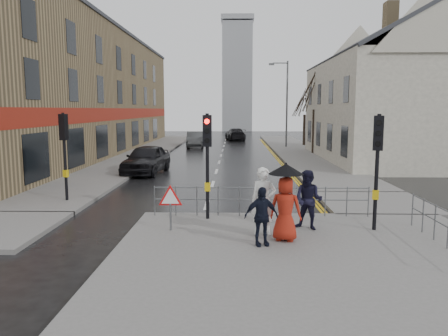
{
  "coord_description": "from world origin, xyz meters",
  "views": [
    {
      "loc": [
        1.06,
        -13.64,
        3.67
      ],
      "look_at": [
        0.65,
        3.49,
        1.36
      ],
      "focal_mm": 35.0,
      "sensor_mm": 36.0,
      "label": 1
    }
  ],
  "objects_px": {
    "pedestrian_d": "(261,216)",
    "car_parked": "(146,159)",
    "pedestrian_b": "(308,200)",
    "car_mid": "(195,139)",
    "pedestrian_a": "(264,201)",
    "pedestrian_with_umbrella": "(286,199)"
  },
  "relations": [
    {
      "from": "pedestrian_a",
      "to": "pedestrian_b",
      "type": "bearing_deg",
      "value": 18.24
    },
    {
      "from": "pedestrian_d",
      "to": "car_mid",
      "type": "xyz_separation_m",
      "value": [
        -4.52,
        31.28,
        -0.16
      ]
    },
    {
      "from": "pedestrian_with_umbrella",
      "to": "car_mid",
      "type": "xyz_separation_m",
      "value": [
        -5.19,
        30.84,
        -0.52
      ]
    },
    {
      "from": "pedestrian_a",
      "to": "pedestrian_b",
      "type": "distance_m",
      "value": 1.47
    },
    {
      "from": "car_parked",
      "to": "pedestrian_d",
      "type": "bearing_deg",
      "value": -61.6
    },
    {
      "from": "car_parked",
      "to": "car_mid",
      "type": "bearing_deg",
      "value": 91.55
    },
    {
      "from": "pedestrian_a",
      "to": "pedestrian_d",
      "type": "xyz_separation_m",
      "value": [
        -0.12,
        -1.02,
        -0.18
      ]
    },
    {
      "from": "car_parked",
      "to": "car_mid",
      "type": "relative_size",
      "value": 1.05
    },
    {
      "from": "pedestrian_with_umbrella",
      "to": "pedestrian_b",
      "type": "bearing_deg",
      "value": 54.79
    },
    {
      "from": "pedestrian_b",
      "to": "pedestrian_d",
      "type": "height_order",
      "value": "pedestrian_b"
    },
    {
      "from": "car_mid",
      "to": "pedestrian_a",
      "type": "bearing_deg",
      "value": -84.93
    },
    {
      "from": "pedestrian_d",
      "to": "car_parked",
      "type": "xyz_separation_m",
      "value": [
        -5.77,
        13.73,
        -0.09
      ]
    },
    {
      "from": "pedestrian_with_umbrella",
      "to": "car_parked",
      "type": "height_order",
      "value": "pedestrian_with_umbrella"
    },
    {
      "from": "pedestrian_b",
      "to": "pedestrian_with_umbrella",
      "type": "distance_m",
      "value": 1.43
    },
    {
      "from": "pedestrian_b",
      "to": "car_mid",
      "type": "relative_size",
      "value": 0.38
    },
    {
      "from": "pedestrian_a",
      "to": "pedestrian_b",
      "type": "xyz_separation_m",
      "value": [
        1.36,
        0.56,
        -0.08
      ]
    },
    {
      "from": "pedestrian_a",
      "to": "car_mid",
      "type": "height_order",
      "value": "pedestrian_a"
    },
    {
      "from": "pedestrian_a",
      "to": "car_mid",
      "type": "xyz_separation_m",
      "value": [
        -4.64,
        30.25,
        -0.34
      ]
    },
    {
      "from": "pedestrian_b",
      "to": "car_mid",
      "type": "height_order",
      "value": "pedestrian_b"
    },
    {
      "from": "pedestrian_d",
      "to": "pedestrian_a",
      "type": "bearing_deg",
      "value": 68.97
    },
    {
      "from": "pedestrian_with_umbrella",
      "to": "pedestrian_d",
      "type": "bearing_deg",
      "value": -147.31
    },
    {
      "from": "pedestrian_b",
      "to": "car_parked",
      "type": "bearing_deg",
      "value": 148.31
    }
  ]
}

